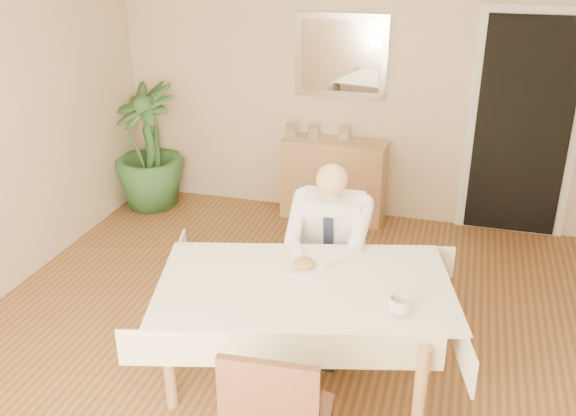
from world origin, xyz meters
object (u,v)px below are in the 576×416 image
(dining_table, at_px, (305,296))
(sideboard, at_px, (334,180))
(chair_far, at_px, (335,258))
(coffee_mug, at_px, (400,306))
(potted_palm, at_px, (147,147))
(seated_man, at_px, (327,247))

(dining_table, xyz_separation_m, sideboard, (-0.37, 2.55, -0.27))
(chair_far, distance_m, sideboard, 1.72)
(coffee_mug, bearing_deg, sideboard, 108.86)
(potted_palm, bearing_deg, sideboard, 6.69)
(dining_table, height_order, chair_far, chair_far)
(sideboard, bearing_deg, coffee_mug, -68.65)
(dining_table, distance_m, potted_palm, 3.22)
(coffee_mug, bearing_deg, seated_man, 126.43)
(sideboard, bearing_deg, seated_man, -76.92)
(sideboard, bearing_deg, potted_palm, -170.82)
(dining_table, xyz_separation_m, coffee_mug, (0.56, -0.17, 0.13))
(chair_far, distance_m, seated_man, 0.36)
(chair_far, xyz_separation_m, potted_palm, (-2.21, 1.46, 0.16))
(dining_table, distance_m, seated_man, 0.59)
(chair_far, relative_size, coffee_mug, 6.59)
(dining_table, relative_size, sideboard, 1.99)
(chair_far, height_order, potted_palm, potted_palm)
(potted_palm, bearing_deg, coffee_mug, -42.02)
(sideboard, bearing_deg, dining_table, -79.35)
(chair_far, bearing_deg, potted_palm, 142.65)
(seated_man, relative_size, potted_palm, 1.00)
(chair_far, distance_m, coffee_mug, 1.23)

